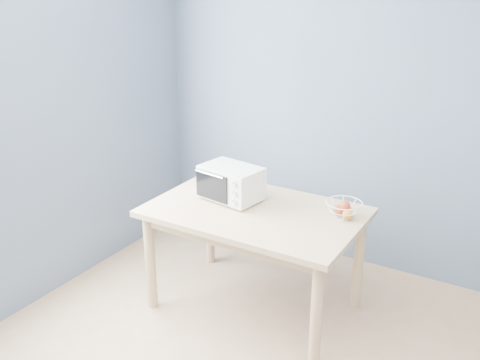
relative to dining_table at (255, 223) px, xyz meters
The scene contains 4 objects.
room 1.52m from the dining_table, 63.63° to the right, with size 4.01×4.51×2.61m.
dining_table is the anchor object (origin of this frame).
toaster_oven 0.34m from the dining_table, 164.50° to the left, with size 0.45×0.34×0.24m.
fruit_basket 0.60m from the dining_table, 18.24° to the left, with size 0.31×0.31×0.12m.
Camera 1 is at (0.97, -1.61, 2.20)m, focal length 40.00 mm.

